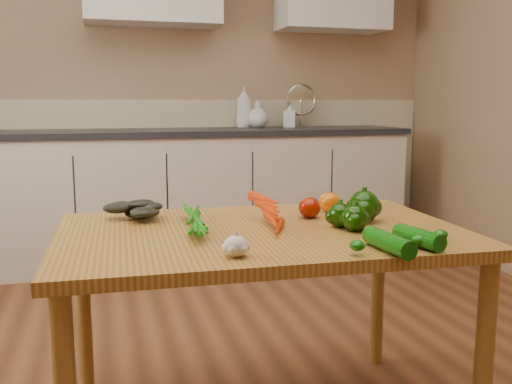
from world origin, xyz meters
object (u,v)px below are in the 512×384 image
object	(u,v)px
soap_bottle_b	(290,115)
garlic_bulb	(236,246)
table	(262,252)
leafy_greens	(133,207)
tomato_b	(329,202)
pepper_c	(355,218)
tomato_c	(356,205)
soap_bottle_a	(244,106)
zucchini_b	(389,242)
pepper_b	(364,206)
zucchini_a	(419,237)
carrot_bunch	(245,217)
soap_bottle_c	(258,114)
tomato_a	(310,208)
pepper_a	(340,215)

from	to	relation	value
soap_bottle_b	garlic_bulb	world-z (taller)	soap_bottle_b
table	leafy_greens	xyz separation A→B (m)	(-0.39, 0.25, 0.12)
tomato_b	pepper_c	bearing A→B (deg)	-98.23
soap_bottle_b	tomato_c	distance (m)	2.20
soap_bottle_a	zucchini_b	distance (m)	2.73
pepper_c	tomato_c	xyz separation A→B (m)	(0.12, 0.25, -0.01)
pepper_b	zucchini_a	xyz separation A→B (m)	(-0.00, -0.35, -0.03)
carrot_bunch	zucchini_b	bearing A→B (deg)	-52.21
soap_bottle_a	zucchini_b	xyz separation A→B (m)	(-0.28, -2.70, -0.34)
pepper_b	zucchini_b	world-z (taller)	pepper_b
soap_bottle_b	tomato_c	xyz separation A→B (m)	(-0.47, -2.13, -0.27)
zucchini_b	tomato_b	bearing A→B (deg)	83.39
garlic_bulb	pepper_c	size ratio (longest dim) A/B	0.81
soap_bottle_a	pepper_c	bearing A→B (deg)	-45.74
leafy_greens	tomato_b	world-z (taller)	leafy_greens
zucchini_a	zucchini_b	xyz separation A→B (m)	(-0.11, -0.03, 0.00)
soap_bottle_b	carrot_bunch	xyz separation A→B (m)	(-0.90, -2.23, -0.27)
leafy_greens	zucchini_b	xyz separation A→B (m)	(0.64, -0.61, -0.02)
table	tomato_b	bearing A→B (deg)	35.63
tomato_b	leafy_greens	bearing A→B (deg)	177.33
tomato_c	leafy_greens	bearing A→B (deg)	172.68
soap_bottle_c	tomato_a	distance (m)	2.23
table	zucchini_a	size ratio (longest dim) A/B	7.85
tomato_b	zucchini_b	bearing A→B (deg)	-96.61
soap_bottle_b	leafy_greens	bearing A→B (deg)	-98.88
pepper_a	pepper_b	world-z (taller)	pepper_b
tomato_b	soap_bottle_a	bearing A→B (deg)	84.26
table	pepper_a	world-z (taller)	pepper_a
table	leafy_greens	world-z (taller)	leafy_greens
soap_bottle_a	tomato_a	bearing A→B (deg)	-48.03
table	tomato_a	distance (m)	0.27
soap_bottle_b	zucchini_a	bearing A→B (deg)	-78.03
tomato_c	zucchini_a	xyz separation A→B (m)	(-0.03, -0.48, -0.01)
carrot_bunch	tomato_c	world-z (taller)	tomato_c
zucchini_b	pepper_b	bearing A→B (deg)	73.67
pepper_a	soap_bottle_a	bearing A→B (deg)	83.24
tomato_a	table	bearing A→B (deg)	-148.64
carrot_bunch	tomato_c	xyz separation A→B (m)	(0.44, 0.10, 0.00)
soap_bottle_a	tomato_c	size ratio (longest dim) A/B	4.27
tomato_c	pepper_c	bearing A→B (deg)	-115.95
garlic_bulb	zucchini_b	world-z (taller)	garlic_bulb
table	pepper_b	bearing A→B (deg)	5.01
soap_bottle_a	tomato_a	size ratio (longest dim) A/B	3.87
table	zucchini_a	world-z (taller)	zucchini_a
soap_bottle_c	pepper_c	distance (m)	2.44
soap_bottle_c	carrot_bunch	distance (m)	2.36
carrot_bunch	zucchini_a	size ratio (longest dim) A/B	1.43
soap_bottle_b	pepper_c	distance (m)	2.47
carrot_bunch	tomato_b	xyz separation A→B (m)	(0.36, 0.16, 0.00)
pepper_b	tomato_b	distance (m)	0.20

